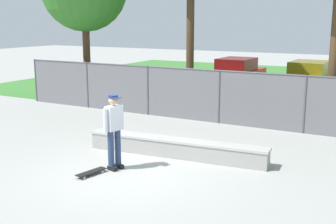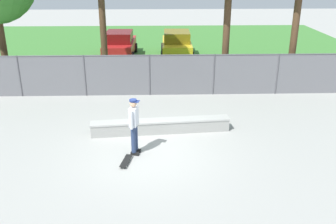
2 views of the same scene
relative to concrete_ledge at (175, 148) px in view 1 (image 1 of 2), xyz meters
The scene contains 8 objects.
ground_plane 1.72m from the concrete_ledge, 105.15° to the right, with size 80.00×80.00×0.00m, color #9E9E99.
grass_strip 14.44m from the concrete_ledge, 91.76° to the left, with size 29.53×20.00×0.02m, color #3D7A33.
concrete_ledge is the anchor object (origin of this frame).
skateboarder 1.95m from the concrete_ledge, 118.29° to the right, with size 0.36×0.59×1.84m.
skateboard 2.45m from the concrete_ledge, 116.44° to the right, with size 0.35×0.82×0.09m.
chainlink_fence 4.22m from the concrete_ledge, 96.13° to the left, with size 17.60×0.07×1.89m.
car_red 11.88m from the concrete_ledge, 102.02° to the left, with size 2.09×4.24×1.66m.
car_yellow 11.68m from the concrete_ledge, 84.22° to the left, with size 2.09×4.24×1.66m.
Camera 1 is at (5.55, -8.10, 3.56)m, focal length 46.04 mm.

